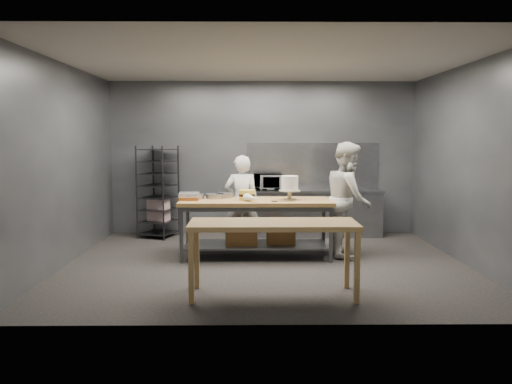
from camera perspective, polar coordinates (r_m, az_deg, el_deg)
ground at (r=7.64m, az=1.16°, el=-8.18°), size 6.00×6.00×0.00m
back_wall at (r=9.91m, az=0.74°, el=3.90°), size 6.00×0.04×3.00m
work_table at (r=7.97m, az=0.10°, el=-3.37°), size 2.40×0.90×0.92m
near_counter at (r=5.97m, az=1.98°, el=-4.26°), size 2.00×0.70×0.90m
back_counter at (r=9.77m, az=6.65°, el=-2.36°), size 2.60×0.60×0.90m
splashback_panel at (r=9.97m, az=6.50°, el=3.01°), size 2.60×0.02×0.90m
speed_rack at (r=9.72m, az=-11.13°, el=-0.07°), size 0.78×0.81×1.75m
chef_behind at (r=8.58m, az=-1.65°, el=-1.13°), size 0.59×0.39×1.61m
chef_right at (r=8.17m, az=10.47°, el=-0.78°), size 0.79×0.96×1.84m
microwave at (r=9.62m, az=1.38°, el=1.15°), size 0.54×0.37×0.30m
frosted_cake_stand at (r=7.89m, az=3.88°, el=0.84°), size 0.34×0.34×0.38m
layer_cake at (r=7.88m, az=-1.06°, el=-0.34°), size 0.25×0.25×0.16m
cake_pans at (r=8.14m, az=-5.06°, el=-0.45°), size 0.75×0.47×0.07m
piping_bag at (r=7.62m, az=-0.42°, el=-0.72°), size 0.30×0.39×0.12m
offset_spatula at (r=7.68m, az=2.76°, el=-1.08°), size 0.36×0.02×0.02m
pastry_clamshells at (r=7.99m, az=-7.64°, el=-0.47°), size 0.32×0.37×0.11m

